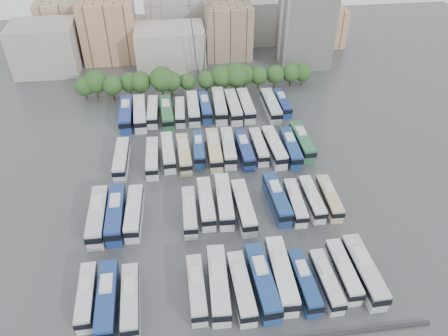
{
  "coord_description": "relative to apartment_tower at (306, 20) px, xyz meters",
  "views": [
    {
      "loc": [
        -6.22,
        -65.2,
        56.62
      ],
      "look_at": [
        2.74,
        3.75,
        3.0
      ],
      "focal_mm": 35.0,
      "sensor_mm": 36.0,
      "label": 1
    }
  ],
  "objects": [
    {
      "name": "bus_r0_s11",
      "position": [
        -19.03,
        -82.87,
        -11.33
      ],
      "size": [
        2.72,
        10.9,
        3.4
      ],
      "rotation": [
        0.0,
        0.0,
        0.03
      ],
      "color": "silver",
      "rests_on": "ground"
    },
    {
      "name": "bus_r0_s10",
      "position": [
        -22.5,
        -82.64,
        -11.27
      ],
      "size": [
        2.81,
        11.31,
        3.52
      ],
      "rotation": [
        0.0,
        0.0,
        0.03
      ],
      "color": "navy",
      "rests_on": "ground"
    },
    {
      "name": "bus_r2_s7",
      "position": [
        -32.41,
        -46.08,
        -11.04
      ],
      "size": [
        2.96,
        12.74,
        3.98
      ],
      "rotation": [
        0.0,
        0.0,
        -0.02
      ],
      "color": "beige",
      "rests_on": "ground"
    },
    {
      "name": "bus_r3_s1",
      "position": [
        -52.05,
        -28.33,
        -10.92
      ],
      "size": [
        3.1,
        13.51,
        4.23
      ],
      "rotation": [
        0.0,
        0.0,
        0.01
      ],
      "color": "navy",
      "rests_on": "ground"
    },
    {
      "name": "bus_r3_s10",
      "position": [
        -22.31,
        -27.97,
        -11.01
      ],
      "size": [
        2.95,
        12.95,
        4.06
      ],
      "rotation": [
        0.0,
        0.0,
        0.01
      ],
      "color": "silver",
      "rests_on": "ground"
    },
    {
      "name": "bus_r0_s2",
      "position": [
        -48.89,
        -82.62,
        -11.2
      ],
      "size": [
        2.88,
        11.76,
        3.67
      ],
      "rotation": [
        0.0,
        0.0,
        0.03
      ],
      "color": "silver",
      "rests_on": "ground"
    },
    {
      "name": "bus_r2_s4",
      "position": [
        -42.29,
        -45.48,
        -11.18
      ],
      "size": [
        3.0,
        11.93,
        3.72
      ],
      "rotation": [
        0.0,
        0.0,
        0.04
      ],
      "color": "silver",
      "rests_on": "ground"
    },
    {
      "name": "bus_r2_s11",
      "position": [
        -19.2,
        -46.72,
        -11.05
      ],
      "size": [
        3.4,
        12.8,
        3.98
      ],
      "rotation": [
        0.0,
        0.0,
        0.05
      ],
      "color": "white",
      "rests_on": "ground"
    },
    {
      "name": "tree_line",
      "position": [
        -34.65,
        -15.96,
        -8.68
      ],
      "size": [
        63.91,
        7.84,
        8.37
      ],
      "color": "black",
      "rests_on": "ground"
    },
    {
      "name": "bus_r2_s8",
      "position": [
        -29.18,
        -45.57,
        -11.12
      ],
      "size": [
        3.23,
        12.31,
        3.83
      ],
      "rotation": [
        0.0,
        0.0,
        -0.05
      ],
      "color": "silver",
      "rests_on": "ground"
    },
    {
      "name": "bus_r3_s5",
      "position": [
        -38.9,
        -28.37,
        -11.33
      ],
      "size": [
        2.79,
        10.91,
        3.4
      ],
      "rotation": [
        0.0,
        0.0,
        -0.04
      ],
      "color": "silver",
      "rests_on": "ground"
    },
    {
      "name": "bus_r0_s8",
      "position": [
        -28.96,
        -82.02,
        -10.97
      ],
      "size": [
        3.56,
        13.33,
        4.14
      ],
      "rotation": [
        0.0,
        0.0,
        0.05
      ],
      "color": "navy",
      "rests_on": "ground"
    },
    {
      "name": "bus_r2_s10",
      "position": [
        -22.48,
        -45.82,
        -11.26
      ],
      "size": [
        2.66,
        11.35,
        3.55
      ],
      "rotation": [
        0.0,
        0.0,
        0.02
      ],
      "color": "silver",
      "rests_on": "ground"
    },
    {
      "name": "bus_r1_s13",
      "position": [
        -12.41,
        -64.28,
        -11.32
      ],
      "size": [
        2.6,
        10.96,
        3.43
      ],
      "rotation": [
        0.0,
        0.0,
        -0.02
      ],
      "color": "#CDB98D",
      "rests_on": "ground"
    },
    {
      "name": "bus_r2_s13",
      "position": [
        -12.52,
        -45.39,
        -11.06
      ],
      "size": [
        2.95,
        12.65,
        3.95
      ],
      "rotation": [
        0.0,
        0.0,
        0.02
      ],
      "color": "#2E6D46",
      "rests_on": "ground"
    },
    {
      "name": "bus_r3_s6",
      "position": [
        -35.59,
        -27.59,
        -11.03
      ],
      "size": [
        2.98,
        12.86,
        4.02
      ],
      "rotation": [
        0.0,
        0.0,
        -0.01
      ],
      "color": "silver",
      "rests_on": "ground"
    },
    {
      "name": "bus_r2_s5",
      "position": [
        -38.96,
        -46.6,
        -11.17
      ],
      "size": [
        2.9,
        11.97,
        3.74
      ],
      "rotation": [
        0.0,
        0.0,
        0.03
      ],
      "color": "#CBBD8C",
      "rests_on": "ground"
    },
    {
      "name": "bus_r3_s13",
      "position": [
        -12.76,
        -27.39,
        -11.31
      ],
      "size": [
        2.67,
        11.04,
        3.45
      ],
      "rotation": [
        0.0,
        0.0,
        0.03
      ],
      "color": "navy",
      "rests_on": "ground"
    },
    {
      "name": "city_buildings",
      "position": [
        -41.46,
        13.86,
        -5.13
      ],
      "size": [
        102.0,
        35.0,
        20.0
      ],
      "color": "#9E998E",
      "rests_on": "ground"
    },
    {
      "name": "bus_r2_s1",
      "position": [
        -52.17,
        -46.81,
        -11.11
      ],
      "size": [
        3.05,
        12.33,
        3.85
      ],
      "rotation": [
        0.0,
        0.0,
        -0.03
      ],
      "color": "silver",
      "rests_on": "ground"
    },
    {
      "name": "apartment_tower",
      "position": [
        0.0,
        0.0,
        0.0
      ],
      "size": [
        14.0,
        14.0,
        26.0
      ],
      "primitive_type": "cube",
      "color": "silver",
      "rests_on": "ground"
    },
    {
      "name": "bus_r0_s1",
      "position": [
        -52.26,
        -82.33,
        -11.02
      ],
      "size": [
        2.97,
        12.92,
        4.04
      ],
      "rotation": [
        0.0,
        0.0,
        0.01
      ],
      "color": "navy",
      "rests_on": "ground"
    },
    {
      "name": "bus_r0_s13",
      "position": [
        -12.68,
        -82.0,
        -11.01
      ],
      "size": [
        3.11,
        13.0,
        4.06
      ],
      "rotation": [
        0.0,
        0.0,
        0.02
      ],
      "color": "silver",
      "rests_on": "ground"
    },
    {
      "name": "bus_r3_s2",
      "position": [
        -48.72,
        -28.47,
        -10.94
      ],
      "size": [
        3.49,
        13.5,
        4.2
      ],
      "rotation": [
        0.0,
        0.0,
        0.04
      ],
      "color": "silver",
      "rests_on": "ground"
    },
    {
      "name": "bus_r3_s7",
      "position": [
        -32.51,
        -27.03,
        -11.22
      ],
      "size": [
        2.6,
        11.55,
        3.62
      ],
      "rotation": [
        0.0,
        0.0,
        0.01
      ],
      "color": "navy",
      "rests_on": "ground"
    },
    {
      "name": "bus_r0_s9",
      "position": [
        -25.75,
        -81.08,
        -10.95
      ],
      "size": [
        3.15,
        13.35,
        4.17
      ],
      "rotation": [
        0.0,
        0.0,
        -0.02
      ],
      "color": "white",
      "rests_on": "ground"
    },
    {
      "name": "bus_r0_s5",
      "position": [
        -39.04,
        -81.85,
        -11.25
      ],
      "size": [
        2.54,
        11.36,
        3.56
      ],
      "rotation": [
        0.0,
        0.0,
        0.01
      ],
      "color": "silver",
      "rests_on": "ground"
    },
    {
      "name": "bus_r0_s12",
      "position": [
        -15.78,
        -81.39,
        -11.27
      ],
      "size": [
        2.59,
        11.26,
        3.52
      ],
      "rotation": [
        0.0,
        0.0,
        0.01
      ],
      "color": "white",
      "rests_on": "ground"
    },
    {
      "name": "bus_r1_s1",
      "position": [
        -52.23,
        -63.91,
        -10.97
      ],
      "size": [
        2.98,
        13.19,
        4.13
      ],
      "rotation": [
        0.0,
        0.0,
        -0.01
      ],
      "color": "navy",
      "rests_on": "ground"
    },
    {
      "name": "bus_r3_s12",
      "position": [
        -16.05,
        -29.02,
        -10.97
      ],
      "size": [
        2.98,
        13.21,
        4.14
      ],
      "rotation": [
        0.0,
        0.0,
        0.01
      ],
      "color": "silver",
      "rests_on": "ground"
    },
    {
      "name": "bus_r2_s3",
      "position": [
        -45.68,
        -47.16,
        -11.18
      ],
      "size": [
        2.74,
        11.86,
        3.71
      ],
      "rotation": [
        0.0,
        0.0,
        -0.01
      ],
      "color": "silver",
      "rests_on": "ground"
    },
    {
      "name": "bus_r1_s2",
      "position": [
        -48.97,
        -63.84,
        -11.1
      ],
      "size": [
        3.26,
        12.44,
        3.87
      ],
      "rotation": [
        0.0,
        0.0,
        -0.05
      ],
      "color": "silver",
      "rests_on": "ground"
    },
    {
      "name": "bus_r1_s7",
      "position": [
        -32.36,
        -62.81,
        -11.04
      ],
      "size": [
        3.22,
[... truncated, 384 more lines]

